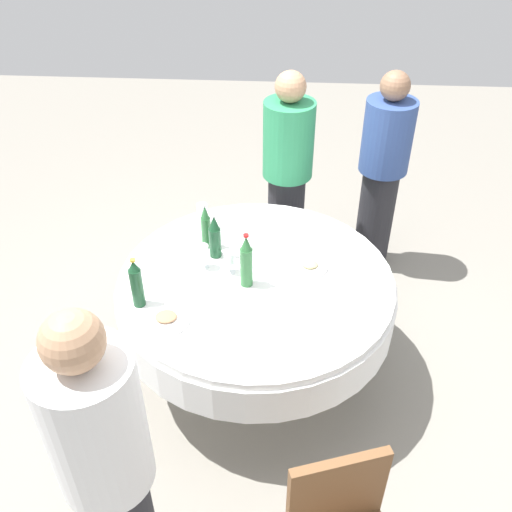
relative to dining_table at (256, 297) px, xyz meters
The scene contains 17 objects.
ground_plane 0.60m from the dining_table, ahead, with size 10.00×10.00×0.00m, color gray.
dining_table is the anchor object (origin of this frame).
bottle_green_east 0.31m from the dining_table, 126.99° to the right, with size 0.07×0.07×0.33m.
bottle_green_front 0.50m from the dining_table, 138.79° to the left, with size 0.06×0.06×0.29m.
bottle_dark_green_near 0.70m from the dining_table, 156.17° to the right, with size 0.07×0.07×0.30m.
bottle_dark_green_south 0.41m from the dining_table, 143.43° to the left, with size 0.07×0.07×0.29m.
wine_glass_south 0.28m from the dining_table, 167.15° to the left, with size 0.06×0.06×0.14m.
wine_glass_north 0.67m from the dining_table, 125.67° to the left, with size 0.07×0.07×0.13m.
wine_glass_far 0.40m from the dining_table, 167.26° to the left, with size 0.07×0.07×0.15m.
plate_rear 0.59m from the dining_table, 139.02° to the right, with size 0.24×0.24×0.04m.
plate_mid 0.35m from the dining_table, 18.69° to the left, with size 0.20×0.20×0.04m.
knife_front 0.22m from the dining_table, 85.98° to the left, with size 0.18×0.02×0.01m, color silver.
knife_near 0.65m from the dining_table, 83.07° to the right, with size 0.18×0.02×0.01m, color silver.
knife_south 0.60m from the dining_table, 140.40° to the left, with size 0.18×0.02×0.01m, color silver.
person_east 1.43m from the dining_table, 54.93° to the left, with size 0.34×0.34×1.50m.
person_front 1.06m from the dining_table, 81.78° to the left, with size 0.34×0.34×1.53m.
person_near 1.38m from the dining_table, 109.70° to the right, with size 0.34×0.34×1.62m.
Camera 1 is at (0.16, -2.41, 2.73)m, focal length 39.75 mm.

